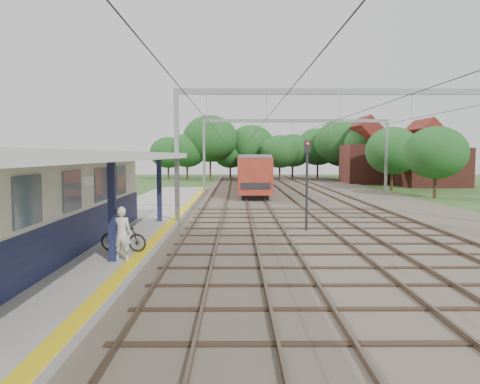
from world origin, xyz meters
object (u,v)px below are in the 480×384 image
object	(u,v)px
bicycle	(123,237)
signal_post	(307,175)
person	(121,234)
train	(250,170)

from	to	relation	value
bicycle	signal_post	world-z (taller)	signal_post
person	train	bearing A→B (deg)	-97.92
train	signal_post	distance (m)	31.16
train	signal_post	bearing A→B (deg)	-86.60
signal_post	person	bearing A→B (deg)	-130.35
train	signal_post	world-z (taller)	signal_post
bicycle	train	xyz separation A→B (m)	(5.42, 37.14, 1.18)
person	signal_post	xyz separation A→B (m)	(6.99, 7.44, 1.53)
train	bicycle	bearing A→B (deg)	-98.30
bicycle	train	world-z (taller)	train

